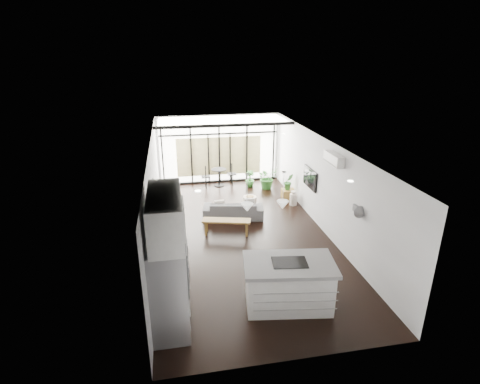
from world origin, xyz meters
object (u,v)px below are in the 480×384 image
object	(u,v)px
pouf	(250,202)
sofa	(233,207)
fridge	(168,291)
console_bench	(226,227)
island	(288,284)
milk_can	(293,198)
tv	(310,178)

from	to	relation	value
pouf	sofa	bearing A→B (deg)	-132.41
fridge	console_bench	distance (m)	4.37
fridge	island	bearing A→B (deg)	8.79
sofa	console_bench	distance (m)	1.21
island	milk_can	size ratio (longest dim) A/B	3.68
island	milk_can	bearing A→B (deg)	78.80
sofa	pouf	size ratio (longest dim) A/B	4.17
island	pouf	xyz separation A→B (m)	(0.33, 5.50, -0.34)
island	sofa	world-z (taller)	island
console_bench	milk_can	size ratio (longest dim) A/B	2.77
milk_can	tv	size ratio (longest dim) A/B	0.47
console_bench	tv	distance (m)	3.23
island	console_bench	bearing A→B (deg)	110.96
sofa	milk_can	distance (m)	2.40
island	tv	xyz separation A→B (m)	(2.11, 4.46, 0.78)
tv	sofa	bearing A→B (deg)	174.55
sofa	tv	distance (m)	2.68
island	tv	size ratio (longest dim) A/B	1.74
console_bench	pouf	size ratio (longest dim) A/B	3.05
pouf	milk_can	size ratio (longest dim) A/B	0.91
fridge	pouf	world-z (taller)	fridge
sofa	tv	size ratio (longest dim) A/B	1.79
console_bench	sofa	bearing A→B (deg)	84.66
milk_can	sofa	bearing A→B (deg)	-163.79
sofa	milk_can	xyz separation A→B (m)	(2.30, 0.67, -0.12)
sofa	console_bench	world-z (taller)	sofa
tv	fridge	bearing A→B (deg)	-133.70
fridge	pouf	xyz separation A→B (m)	(2.85, 5.89, -0.77)
sofa	fridge	bearing A→B (deg)	77.83
pouf	tv	xyz separation A→B (m)	(1.78, -1.04, 1.11)
pouf	island	bearing A→B (deg)	-93.46
pouf	console_bench	bearing A→B (deg)	-120.38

